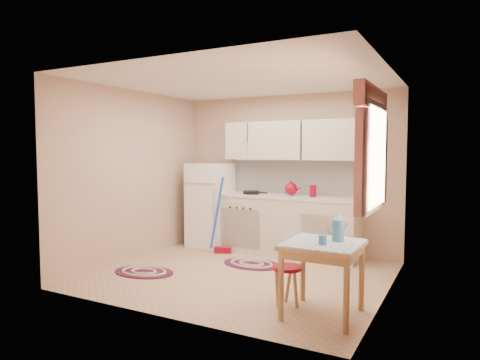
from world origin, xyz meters
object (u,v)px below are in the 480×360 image
table (323,279)px  base_cabinets (285,226)px  stool (287,286)px  fridge (210,205)px

table → base_cabinets: bearing=120.3°
base_cabinets → stool: (0.85, -2.06, -0.23)m
table → fridge: bearing=141.0°
base_cabinets → stool: size_ratio=5.36×
base_cabinets → stool: bearing=-67.6°
stool → table: bearing=-11.9°
table → stool: size_ratio=1.71×
table → stool: (-0.40, 0.08, -0.15)m
base_cabinets → table: (1.25, -2.14, -0.08)m
table → stool: table is taller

